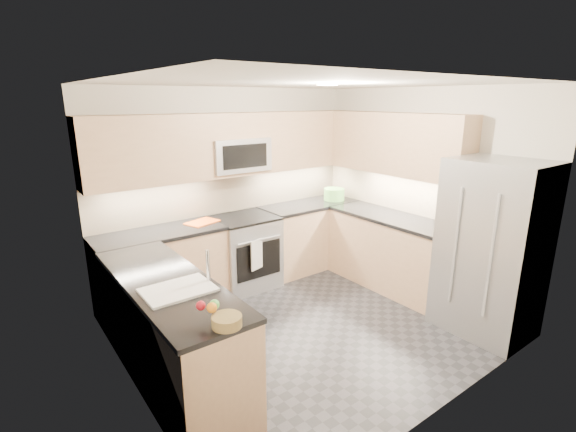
# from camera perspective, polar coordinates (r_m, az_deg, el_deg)

# --- Properties ---
(floor) EXTENTS (3.60, 3.20, 0.00)m
(floor) POSITION_cam_1_polar(r_m,az_deg,el_deg) (4.66, 2.67, -14.71)
(floor) COLOR black
(floor) RESTS_ON ground
(ceiling) EXTENTS (3.60, 3.20, 0.02)m
(ceiling) POSITION_cam_1_polar(r_m,az_deg,el_deg) (4.02, 3.14, 17.72)
(ceiling) COLOR beige
(ceiling) RESTS_ON wall_back
(wall_back) EXTENTS (3.60, 0.02, 2.50)m
(wall_back) POSITION_cam_1_polar(r_m,az_deg,el_deg) (5.46, -7.90, 3.86)
(wall_back) COLOR beige
(wall_back) RESTS_ON floor
(wall_front) EXTENTS (3.60, 0.02, 2.50)m
(wall_front) POSITION_cam_1_polar(r_m,az_deg,el_deg) (3.17, 21.73, -5.91)
(wall_front) COLOR beige
(wall_front) RESTS_ON floor
(wall_left) EXTENTS (0.02, 3.20, 2.50)m
(wall_left) POSITION_cam_1_polar(r_m,az_deg,el_deg) (3.37, -21.51, -4.62)
(wall_left) COLOR beige
(wall_left) RESTS_ON floor
(wall_right) EXTENTS (0.02, 3.20, 2.50)m
(wall_right) POSITION_cam_1_polar(r_m,az_deg,el_deg) (5.47, 17.61, 3.27)
(wall_right) COLOR beige
(wall_right) RESTS_ON floor
(base_cab_back_left) EXTENTS (1.42, 0.60, 0.90)m
(base_cab_back_left) POSITION_cam_1_polar(r_m,az_deg,el_deg) (5.01, -16.87, -7.39)
(base_cab_back_left) COLOR tan
(base_cab_back_left) RESTS_ON floor
(base_cab_back_right) EXTENTS (1.42, 0.60, 0.90)m
(base_cab_back_right) POSITION_cam_1_polar(r_m,az_deg,el_deg) (6.03, 2.90, -2.77)
(base_cab_back_right) COLOR tan
(base_cab_back_right) RESTS_ON floor
(base_cab_right) EXTENTS (0.60, 1.70, 0.90)m
(base_cab_right) POSITION_cam_1_polar(r_m,az_deg,el_deg) (5.54, 13.85, -4.91)
(base_cab_right) COLOR tan
(base_cab_right) RESTS_ON floor
(base_cab_peninsula) EXTENTS (0.60, 2.00, 0.90)m
(base_cab_peninsula) POSITION_cam_1_polar(r_m,az_deg,el_deg) (3.78, -15.76, -15.21)
(base_cab_peninsula) COLOR tan
(base_cab_peninsula) RESTS_ON floor
(countertop_back_left) EXTENTS (1.42, 0.63, 0.04)m
(countertop_back_left) POSITION_cam_1_polar(r_m,az_deg,el_deg) (4.85, -17.31, -2.27)
(countertop_back_left) COLOR black
(countertop_back_left) RESTS_ON base_cab_back_left
(countertop_back_right) EXTENTS (1.42, 0.63, 0.04)m
(countertop_back_right) POSITION_cam_1_polar(r_m,az_deg,el_deg) (5.89, 2.96, 1.57)
(countertop_back_right) COLOR black
(countertop_back_right) RESTS_ON base_cab_back_right
(countertop_right) EXTENTS (0.63, 1.70, 0.04)m
(countertop_right) POSITION_cam_1_polar(r_m,az_deg,el_deg) (5.40, 14.17, -0.23)
(countertop_right) COLOR black
(countertop_right) RESTS_ON base_cab_right
(countertop_peninsula) EXTENTS (0.63, 2.00, 0.04)m
(countertop_peninsula) POSITION_cam_1_polar(r_m,az_deg,el_deg) (3.57, -16.32, -8.70)
(countertop_peninsula) COLOR black
(countertop_peninsula) RESTS_ON base_cab_peninsula
(upper_cab_back) EXTENTS (3.60, 0.35, 0.75)m
(upper_cab_back) POSITION_cam_1_polar(r_m,az_deg,el_deg) (5.22, -7.19, 9.73)
(upper_cab_back) COLOR tan
(upper_cab_back) RESTS_ON wall_back
(upper_cab_right) EXTENTS (0.35, 1.95, 0.75)m
(upper_cab_right) POSITION_cam_1_polar(r_m,az_deg,el_deg) (5.40, 14.63, 9.55)
(upper_cab_right) COLOR tan
(upper_cab_right) RESTS_ON wall_right
(backsplash_back) EXTENTS (3.60, 0.01, 0.51)m
(backsplash_back) POSITION_cam_1_polar(r_m,az_deg,el_deg) (5.47, -7.85, 3.28)
(backsplash_back) COLOR #C1AB8B
(backsplash_back) RESTS_ON wall_back
(backsplash_right) EXTENTS (0.01, 2.30, 0.51)m
(backsplash_right) POSITION_cam_1_polar(r_m,az_deg,el_deg) (5.74, 13.92, 3.56)
(backsplash_right) COLOR #C1AB8B
(backsplash_right) RESTS_ON wall_right
(gas_range) EXTENTS (0.76, 0.65, 0.91)m
(gas_range) POSITION_cam_1_polar(r_m,az_deg,el_deg) (5.41, -5.90, -4.97)
(gas_range) COLOR #9FA1A7
(gas_range) RESTS_ON floor
(range_cooktop) EXTENTS (0.76, 0.65, 0.03)m
(range_cooktop) POSITION_cam_1_polar(r_m,az_deg,el_deg) (5.27, -6.04, -0.28)
(range_cooktop) COLOR black
(range_cooktop) RESTS_ON gas_range
(oven_door_glass) EXTENTS (0.62, 0.02, 0.45)m
(oven_door_glass) POSITION_cam_1_polar(r_m,az_deg,el_deg) (5.15, -3.99, -6.07)
(oven_door_glass) COLOR black
(oven_door_glass) RESTS_ON gas_range
(oven_handle) EXTENTS (0.60, 0.02, 0.02)m
(oven_handle) POSITION_cam_1_polar(r_m,az_deg,el_deg) (5.04, -3.92, -3.29)
(oven_handle) COLOR #B2B5BA
(oven_handle) RESTS_ON gas_range
(microwave) EXTENTS (0.76, 0.40, 0.40)m
(microwave) POSITION_cam_1_polar(r_m,az_deg,el_deg) (5.21, -7.00, 8.35)
(microwave) COLOR #AAACB3
(microwave) RESTS_ON upper_cab_back
(microwave_door) EXTENTS (0.60, 0.01, 0.28)m
(microwave_door) POSITION_cam_1_polar(r_m,az_deg,el_deg) (5.04, -5.82, 8.13)
(microwave_door) COLOR black
(microwave_door) RESTS_ON microwave
(refrigerator) EXTENTS (0.70, 0.90, 1.80)m
(refrigerator) POSITION_cam_1_polar(r_m,az_deg,el_deg) (4.70, 26.08, -4.04)
(refrigerator) COLOR #919498
(refrigerator) RESTS_ON floor
(fridge_handle_left) EXTENTS (0.02, 0.02, 1.20)m
(fridge_handle_left) POSITION_cam_1_polar(r_m,az_deg,el_deg) (4.29, 25.97, -5.10)
(fridge_handle_left) COLOR #B2B5BA
(fridge_handle_left) RESTS_ON refrigerator
(fridge_handle_right) EXTENTS (0.02, 0.02, 1.20)m
(fridge_handle_right) POSITION_cam_1_polar(r_m,az_deg,el_deg) (4.45, 21.89, -3.91)
(fridge_handle_right) COLOR #B2B5BA
(fridge_handle_right) RESTS_ON refrigerator
(sink_basin) EXTENTS (0.52, 0.38, 0.16)m
(sink_basin) POSITION_cam_1_polar(r_m,az_deg,el_deg) (3.37, -14.72, -10.81)
(sink_basin) COLOR white
(sink_basin) RESTS_ON base_cab_peninsula
(faucet) EXTENTS (0.03, 0.03, 0.28)m
(faucet) POSITION_cam_1_polar(r_m,az_deg,el_deg) (3.39, -10.87, -6.76)
(faucet) COLOR silver
(faucet) RESTS_ON countertop_peninsula
(utensil_bowl) EXTENTS (0.39, 0.39, 0.17)m
(utensil_bowl) POSITION_cam_1_polar(r_m,az_deg,el_deg) (6.09, 6.33, 2.98)
(utensil_bowl) COLOR #5AA145
(utensil_bowl) RESTS_ON countertop_back_right
(cutting_board) EXTENTS (0.43, 0.35, 0.01)m
(cutting_board) POSITION_cam_1_polar(r_m,az_deg,el_deg) (5.06, -11.65, -0.83)
(cutting_board) COLOR #E45715
(cutting_board) RESTS_ON countertop_back_left
(fruit_basket) EXTENTS (0.21, 0.21, 0.07)m
(fruit_basket) POSITION_cam_1_polar(r_m,az_deg,el_deg) (2.80, -8.36, -14.04)
(fruit_basket) COLOR olive
(fruit_basket) RESTS_ON countertop_peninsula
(fruit_apple) EXTENTS (0.06, 0.06, 0.06)m
(fruit_apple) POSITION_cam_1_polar(r_m,az_deg,el_deg) (2.84, -11.84, -11.91)
(fruit_apple) COLOR #B11422
(fruit_apple) RESTS_ON fruit_basket
(fruit_pear) EXTENTS (0.07, 0.07, 0.07)m
(fruit_pear) POSITION_cam_1_polar(r_m,az_deg,el_deg) (2.84, -10.03, -11.83)
(fruit_pear) COLOR #5BC554
(fruit_pear) RESTS_ON fruit_basket
(dish_towel_check) EXTENTS (0.19, 0.08, 0.37)m
(dish_towel_check) POSITION_cam_1_polar(r_m,az_deg,el_deg) (5.05, -4.30, -5.30)
(dish_towel_check) COLOR silver
(dish_towel_check) RESTS_ON oven_handle
(fruit_orange) EXTENTS (0.07, 0.07, 0.07)m
(fruit_orange) POSITION_cam_1_polar(r_m,az_deg,el_deg) (2.81, -10.38, -12.23)
(fruit_orange) COLOR orange
(fruit_orange) RESTS_ON fruit_basket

